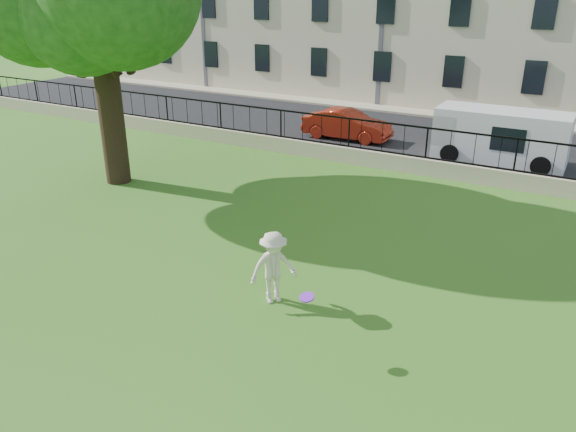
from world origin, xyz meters
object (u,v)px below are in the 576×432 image
Objects in this scene: frisbee at (307,297)px; man at (273,268)px; red_sedan at (347,125)px; white_van at (501,137)px.

man is at bearing 140.33° from frisbee.
red_sedan is (-5.80, 14.57, -0.49)m from frisbee.
white_van is (2.13, 13.08, 0.19)m from man.
red_sedan is at bearing 111.71° from frisbee.
man is 14.07m from red_sedan.
man reaches higher than red_sedan.
frisbee is at bearing -93.07° from white_van.
white_van is (6.50, -0.30, 0.36)m from red_sedan.
man is at bearing -163.53° from red_sedan.
red_sedan is at bearing 55.90° from man.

